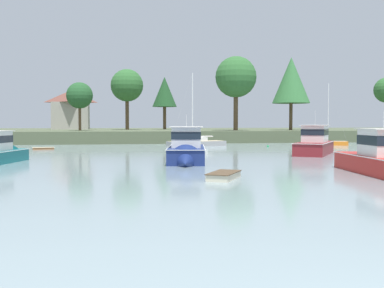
% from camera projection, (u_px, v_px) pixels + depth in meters
% --- Properties ---
extents(far_shore_bank, '(163.97, 53.55, 2.08)m').
position_uv_depth(far_shore_bank, '(142.00, 134.00, 101.15)').
color(far_shore_bank, '#4C563D').
rests_on(far_shore_bank, ground).
extents(cruiser_red, '(3.95, 10.28, 5.23)m').
position_uv_depth(cruiser_red, '(384.00, 164.00, 30.27)').
color(cruiser_red, '#B2231E').
rests_on(cruiser_red, ground).
extents(cruiser_maroon, '(8.23, 10.29, 5.96)m').
position_uv_depth(cruiser_maroon, '(316.00, 147.00, 50.96)').
color(cruiser_maroon, maroon).
rests_on(cruiser_maroon, ground).
extents(dinghy_cream, '(2.89, 3.58, 0.60)m').
position_uv_depth(dinghy_cream, '(224.00, 177.00, 27.96)').
color(dinghy_cream, beige).
rests_on(dinghy_cream, ground).
extents(sailboat_grey, '(9.39, 5.53, 11.44)m').
position_uv_depth(sailboat_grey, '(197.00, 144.00, 68.37)').
color(sailboat_grey, gray).
rests_on(sailboat_grey, ground).
extents(cruiser_navy, '(4.83, 11.03, 5.36)m').
position_uv_depth(cruiser_navy, '(186.00, 154.00, 39.81)').
color(cruiser_navy, navy).
rests_on(cruiser_navy, ground).
extents(sailboat_orange, '(7.19, 4.21, 10.04)m').
position_uv_depth(sailboat_orange, '(324.00, 144.00, 70.76)').
color(sailboat_orange, orange).
rests_on(sailboat_orange, ground).
extents(dinghy_wood, '(2.93, 1.65, 0.41)m').
position_uv_depth(dinghy_wood, '(43.00, 149.00, 59.24)').
color(dinghy_wood, brown).
rests_on(dinghy_wood, ground).
extents(mooring_buoy_green, '(0.34, 0.34, 0.39)m').
position_uv_depth(mooring_buoy_green, '(268.00, 146.00, 66.18)').
color(mooring_buoy_green, '#1E8C47').
rests_on(mooring_buoy_green, ground).
extents(shore_tree_far_left, '(4.81, 4.81, 8.84)m').
position_uv_depth(shore_tree_far_left, '(80.00, 96.00, 82.93)').
color(shore_tree_far_left, brown).
rests_on(shore_tree_far_left, far_shore_bank).
extents(shore_tree_left, '(7.37, 7.37, 14.31)m').
position_uv_depth(shore_tree_left, '(291.00, 80.00, 89.16)').
color(shore_tree_left, brown).
rests_on(shore_tree_left, far_shore_bank).
extents(shore_tree_center, '(5.36, 5.36, 11.52)m').
position_uv_depth(shore_tree_center, '(165.00, 92.00, 99.57)').
color(shore_tree_center, brown).
rests_on(shore_tree_center, far_shore_bank).
extents(shore_tree_center_left, '(7.64, 7.64, 13.78)m').
position_uv_depth(shore_tree_center_left, '(236.00, 77.00, 84.34)').
color(shore_tree_center_left, brown).
rests_on(shore_tree_center_left, far_shore_bank).
extents(shore_tree_right, '(6.72, 6.72, 12.56)m').
position_uv_depth(shore_tree_right, '(127.00, 86.00, 94.03)').
color(shore_tree_right, brown).
rests_on(shore_tree_right, far_shore_bank).
extents(cottage_hillside, '(8.39, 7.95, 8.66)m').
position_uv_depth(cottage_hillside, '(71.00, 109.00, 101.23)').
color(cottage_hillside, '#9E998E').
rests_on(cottage_hillside, far_shore_bank).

